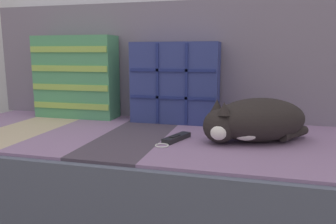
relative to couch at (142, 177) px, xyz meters
The scene contains 6 objects.
couch is the anchor object (origin of this frame).
sofa_backrest 0.60m from the couch, 90.00° to the left, with size 1.79×0.14×0.56m.
throw_pillow_quilted 0.45m from the couch, 66.61° to the left, with size 0.40×0.14×0.37m.
throw_pillow_striped 0.62m from the couch, 152.40° to the left, with size 0.41×0.14×0.40m.
sleeping_cat 0.53m from the couch, ahead, with size 0.41×0.34×0.16m.
game_remote_near 0.29m from the couch, 32.46° to the right, with size 0.10×0.20×0.02m.
Camera 1 is at (0.44, -1.13, 0.72)m, focal length 35.00 mm.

